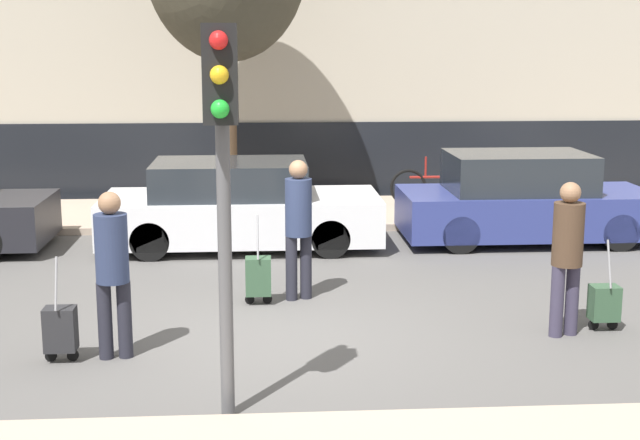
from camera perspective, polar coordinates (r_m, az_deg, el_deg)
The scene contains 12 objects.
ground_plane at distance 10.21m, azimuth -2.41°, elevation -7.25°, with size 80.00×80.00×0.00m, color #565451.
sidewalk_far at distance 16.98m, azimuth -3.02°, elevation 0.43°, with size 28.00×3.00×0.12m.
parked_car_1 at distance 14.37m, azimuth -5.23°, elevation 0.83°, with size 4.42×1.90×1.39m.
parked_car_2 at distance 15.12m, azimuth 12.90°, elevation 1.22°, with size 4.13×1.81×1.48m.
pedestrian_left at distance 9.39m, azimuth -13.16°, elevation -2.79°, with size 0.35×0.34×1.76m.
trolley_left at distance 9.61m, azimuth -16.28°, elevation -6.73°, with size 0.34×0.29×1.12m.
pedestrian_center at distance 11.28m, azimuth -1.39°, elevation -0.03°, with size 0.34×0.34×1.80m.
trolley_center at distance 11.24m, azimuth -3.97°, elevation -3.62°, with size 0.34×0.29×1.14m.
pedestrian_right at distance 10.23m, azimuth 15.55°, elevation -1.81°, with size 0.34×0.34×1.75m.
trolley_right at distance 10.73m, azimuth 17.73°, elevation -5.08°, with size 0.34×0.29×1.06m.
traffic_light at distance 7.36m, azimuth -6.29°, elevation 4.91°, with size 0.28×0.47×3.39m.
parked_bicycle at distance 17.56m, azimuth 7.35°, elevation 2.15°, with size 1.77×0.06×0.96m.
Camera 1 is at (-0.22, -9.68, 3.23)m, focal length 50.00 mm.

